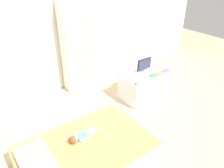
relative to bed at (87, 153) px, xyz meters
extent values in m
cube|color=tan|center=(0.71, 0.20, -0.13)|extent=(10.00, 10.00, 0.02)
cube|color=silver|center=(0.71, 1.77, 1.23)|extent=(6.40, 0.05, 2.70)
cube|color=white|center=(0.00, 0.00, -0.06)|extent=(1.50, 0.99, 0.12)
cube|color=silver|center=(0.00, 0.00, 0.05)|extent=(1.46, 0.95, 0.10)
cube|color=#EA934C|center=(0.00, 0.00, 0.11)|extent=(1.49, 0.98, 0.02)
cube|color=white|center=(-0.55, 0.00, 0.16)|extent=(0.32, 0.71, 0.07)
cube|color=#4C84C6|center=(0.02, 0.13, 0.15)|extent=(0.14, 0.09, 0.06)
cube|color=#DBB293|center=(0.16, 0.16, 0.14)|extent=(0.16, 0.05, 0.04)
cube|color=#DBB293|center=(0.16, 0.13, 0.14)|extent=(0.16, 0.05, 0.04)
cube|color=#DBB293|center=(0.01, 0.19, 0.13)|extent=(0.10, 0.03, 0.03)
cube|color=#DBB293|center=(0.02, 0.08, 0.13)|extent=(0.10, 0.03, 0.03)
sphere|color=#DBB293|center=(-0.09, 0.13, 0.17)|extent=(0.09, 0.09, 0.09)
sphere|color=brown|center=(-0.10, 0.12, 0.17)|extent=(0.10, 0.10, 0.10)
cube|color=white|center=(0.89, 1.60, 0.67)|extent=(0.70, 0.27, 1.58)
cube|color=beige|center=(0.71, 1.45, 0.71)|extent=(0.33, 0.02, 1.30)
cube|color=beige|center=(1.06, 1.45, 0.71)|extent=(0.33, 0.02, 1.30)
sphere|color=gold|center=(0.85, 1.43, 0.67)|extent=(0.02, 0.02, 0.02)
sphere|color=gold|center=(0.93, 1.43, 0.67)|extent=(0.02, 0.02, 0.02)
cube|color=silver|center=(1.55, 0.63, 0.09)|extent=(0.84, 0.47, 0.42)
cylinder|color=#99999E|center=(1.57, 0.71, 0.31)|extent=(0.10, 0.10, 0.01)
cylinder|color=#99999E|center=(1.57, 0.71, 0.34)|extent=(0.02, 0.02, 0.05)
cube|color=black|center=(1.57, 0.71, 0.46)|extent=(0.29, 0.02, 0.19)
cube|color=#28334C|center=(1.57, 0.70, 0.46)|extent=(0.27, 0.01, 0.17)
cube|color=#8E6642|center=(1.20, 0.48, 0.31)|extent=(0.09, 0.01, 0.01)
cube|color=#8E6642|center=(1.20, 0.46, 0.31)|extent=(0.09, 0.01, 0.01)
cube|color=#D1B289|center=(1.20, 0.47, 0.35)|extent=(0.06, 0.03, 0.03)
cylinder|color=#D1B289|center=(1.22, 0.48, 0.33)|extent=(0.01, 0.01, 0.02)
cylinder|color=#D1B289|center=(1.22, 0.46, 0.33)|extent=(0.01, 0.01, 0.02)
cylinder|color=#D1B289|center=(1.18, 0.48, 0.33)|extent=(0.01, 0.01, 0.02)
cylinder|color=#D1B289|center=(1.18, 0.46, 0.33)|extent=(0.01, 0.01, 0.02)
cylinder|color=#D1B289|center=(1.22, 0.47, 0.38)|extent=(0.02, 0.02, 0.02)
sphere|color=#D1B289|center=(1.22, 0.47, 0.40)|extent=(0.03, 0.03, 0.03)
cube|color=#429E51|center=(1.61, 0.53, 0.31)|extent=(0.13, 0.09, 0.02)
cube|color=orange|center=(1.76, 0.53, 0.31)|extent=(0.13, 0.08, 0.01)
cube|color=#8E51B2|center=(1.90, 0.53, 0.31)|extent=(0.16, 0.09, 0.02)
camera|label=1|loc=(-0.84, -1.64, 1.98)|focal=34.92mm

